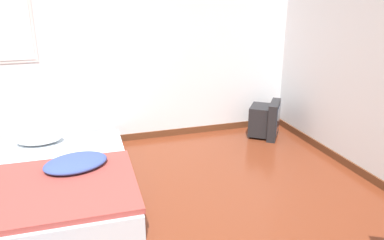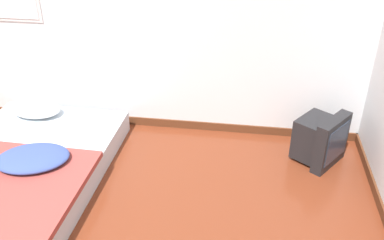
{
  "view_description": "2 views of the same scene",
  "coord_description": "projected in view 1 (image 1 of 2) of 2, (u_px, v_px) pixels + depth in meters",
  "views": [
    {
      "loc": [
        -0.26,
        -2.18,
        1.89
      ],
      "look_at": [
        0.91,
        1.54,
        0.54
      ],
      "focal_mm": 35.0,
      "sensor_mm": 36.0,
      "label": 1
    },
    {
      "loc": [
        1.42,
        -1.44,
        2.41
      ],
      "look_at": [
        0.95,
        1.77,
        0.53
      ],
      "focal_mm": 40.0,
      "sensor_mm": 36.0,
      "label": 2
    }
  ],
  "objects": [
    {
      "name": "wall_back",
      "position": [
        94.0,
        43.0,
        4.51
      ],
      "size": [
        7.54,
        0.08,
        2.6
      ],
      "color": "silver",
      "rests_on": "ground_plane"
    },
    {
      "name": "mattress_bed",
      "position": [
        59.0,
        179.0,
        3.68
      ],
      "size": [
        1.42,
        2.08,
        0.36
      ],
      "color": "silver",
      "rests_on": "ground_plane"
    },
    {
      "name": "crt_tv",
      "position": [
        266.0,
        120.0,
        5.07
      ],
      "size": [
        0.54,
        0.55,
        0.5
      ],
      "color": "black",
      "rests_on": "ground_plane"
    }
  ]
}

